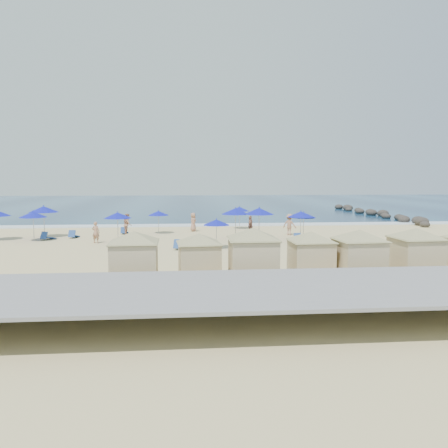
% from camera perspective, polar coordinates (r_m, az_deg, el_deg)
% --- Properties ---
extents(ground, '(160.00, 160.00, 0.00)m').
position_cam_1_polar(ground, '(30.10, -3.82, -3.39)').
color(ground, beige).
rests_on(ground, ground).
extents(ocean, '(160.00, 80.00, 0.06)m').
position_cam_1_polar(ocean, '(84.83, -4.64, 2.69)').
color(ocean, navy).
rests_on(ocean, ground).
extents(surf_line, '(160.00, 2.50, 0.08)m').
position_cam_1_polar(surf_line, '(45.45, -4.25, -0.16)').
color(surf_line, white).
rests_on(surf_line, ground).
extents(seawall, '(160.00, 6.10, 1.22)m').
position_cam_1_polar(seawall, '(16.75, -2.80, -8.72)').
color(seawall, gray).
rests_on(seawall, ground).
extents(rock_jetty, '(2.56, 26.66, 0.96)m').
position_cam_1_polar(rock_jetty, '(60.06, 19.17, 1.33)').
color(rock_jetty, '#282422').
rests_on(rock_jetty, ground).
extents(trash_bin, '(0.90, 0.90, 0.73)m').
position_cam_1_polar(trash_bin, '(24.92, 2.29, -4.51)').
color(trash_bin, black).
rests_on(trash_bin, ground).
extents(cabana_0, '(4.44, 4.44, 2.79)m').
position_cam_1_polar(cabana_0, '(20.18, -11.64, -3.56)').
color(cabana_0, '#CDB78C').
rests_on(cabana_0, ground).
extents(cabana_1, '(4.07, 4.07, 2.56)m').
position_cam_1_polar(cabana_1, '(20.60, -3.26, -3.62)').
color(cabana_1, '#CDB78C').
rests_on(cabana_1, ground).
extents(cabana_2, '(4.62, 4.62, 2.90)m').
position_cam_1_polar(cabana_2, '(20.25, 3.81, -3.23)').
color(cabana_2, '#CDB78C').
rests_on(cabana_2, ground).
extents(cabana_3, '(4.14, 4.14, 2.60)m').
position_cam_1_polar(cabana_3, '(21.47, 11.29, -3.28)').
color(cabana_3, '#CDB78C').
rests_on(cabana_3, ground).
extents(cabana_4, '(4.36, 4.36, 2.74)m').
position_cam_1_polar(cabana_4, '(21.69, 17.23, -3.13)').
color(cabana_4, '#CDB78C').
rests_on(cabana_4, ground).
extents(cabana_5, '(4.39, 4.39, 2.76)m').
position_cam_1_polar(cabana_5, '(23.21, 23.77, -2.75)').
color(cabana_5, '#CDB78C').
rests_on(cabana_5, ground).
extents(umbrella_1, '(2.11, 2.11, 2.40)m').
position_cam_1_polar(umbrella_1, '(37.18, -23.68, 1.14)').
color(umbrella_1, '#A5A8AD').
rests_on(umbrella_1, ground).
extents(umbrella_2, '(2.37, 2.37, 2.70)m').
position_cam_1_polar(umbrella_2, '(39.21, -22.51, 1.79)').
color(umbrella_2, '#A5A8AD').
rests_on(umbrella_2, ground).
extents(umbrella_3, '(1.84, 1.84, 2.10)m').
position_cam_1_polar(umbrella_3, '(39.15, -8.57, 1.41)').
color(umbrella_3, '#A5A8AD').
rests_on(umbrella_3, ground).
extents(umbrella_4, '(2.11, 2.11, 2.40)m').
position_cam_1_polar(umbrella_4, '(34.36, -13.74, 1.11)').
color(umbrella_4, '#A5A8AD').
rests_on(umbrella_4, ground).
extents(umbrella_5, '(1.87, 1.87, 2.13)m').
position_cam_1_polar(umbrella_5, '(30.42, -0.99, 0.22)').
color(umbrella_5, '#A5A8AD').
rests_on(umbrella_5, ground).
extents(umbrella_6, '(2.29, 2.29, 2.60)m').
position_cam_1_polar(umbrella_6, '(35.15, 1.51, 1.68)').
color(umbrella_6, '#A5A8AD').
rests_on(umbrella_6, ground).
extents(umbrella_7, '(2.36, 2.36, 2.69)m').
position_cam_1_polar(umbrella_7, '(34.38, 4.61, 1.69)').
color(umbrella_7, '#A5A8AD').
rests_on(umbrella_7, ground).
extents(umbrella_8, '(1.96, 1.96, 2.23)m').
position_cam_1_polar(umbrella_8, '(42.41, 2.02, 1.98)').
color(umbrella_8, '#A5A8AD').
rests_on(umbrella_8, ground).
extents(umbrella_9, '(2.10, 2.10, 2.39)m').
position_cam_1_polar(umbrella_9, '(34.96, 10.01, 1.26)').
color(umbrella_9, '#A5A8AD').
rests_on(umbrella_9, ground).
extents(umbrella_10, '(2.00, 2.00, 2.28)m').
position_cam_1_polar(umbrella_10, '(35.41, 10.36, 1.16)').
color(umbrella_10, '#A5A8AD').
rests_on(umbrella_10, ground).
extents(beach_chair_0, '(1.01, 1.39, 0.70)m').
position_cam_1_polar(beach_chair_0, '(37.66, -22.11, -1.56)').
color(beach_chair_0, '#284C94').
rests_on(beach_chair_0, ground).
extents(beach_chair_1, '(0.71, 1.31, 0.69)m').
position_cam_1_polar(beach_chair_1, '(38.03, -19.06, -1.38)').
color(beach_chair_1, '#284C94').
rests_on(beach_chair_1, ground).
extents(beach_chair_2, '(0.56, 1.21, 0.66)m').
position_cam_1_polar(beach_chair_2, '(39.50, -12.89, -0.95)').
color(beach_chair_2, '#284C94').
rests_on(beach_chair_2, ground).
extents(beach_chair_3, '(0.97, 1.48, 0.75)m').
position_cam_1_polar(beach_chair_3, '(30.38, -5.83, -2.83)').
color(beach_chair_3, '#284C94').
rests_on(beach_chair_3, ground).
extents(beach_chair_4, '(0.90, 1.29, 0.65)m').
position_cam_1_polar(beach_chair_4, '(35.16, 3.76, -1.66)').
color(beach_chair_4, '#284C94').
rests_on(beach_chair_4, ground).
extents(beach_chair_5, '(0.56, 1.23, 0.67)m').
position_cam_1_polar(beach_chair_5, '(34.69, 9.42, -1.82)').
color(beach_chair_5, '#284C94').
rests_on(beach_chair_5, ground).
extents(beachgoer_0, '(0.68, 0.53, 1.64)m').
position_cam_1_polar(beachgoer_0, '(34.48, -16.40, -1.05)').
color(beachgoer_0, tan).
rests_on(beachgoer_0, ground).
extents(beachgoer_1, '(0.77, 0.95, 1.86)m').
position_cam_1_polar(beachgoer_1, '(38.69, -12.48, -0.04)').
color(beachgoer_1, tan).
rests_on(beachgoer_1, ground).
extents(beachgoer_2, '(0.78, 1.12, 1.77)m').
position_cam_1_polar(beachgoer_2, '(36.84, 3.46, -0.28)').
color(beachgoer_2, tan).
rests_on(beachgoer_2, ground).
extents(beachgoer_3, '(1.37, 1.21, 1.84)m').
position_cam_1_polar(beachgoer_3, '(38.17, 8.55, -0.06)').
color(beachgoer_3, tan).
rests_on(beachgoer_3, ground).
extents(beachgoer_4, '(0.71, 0.94, 1.72)m').
position_cam_1_polar(beachgoer_4, '(40.55, -4.05, 0.26)').
color(beachgoer_4, tan).
rests_on(beachgoer_4, ground).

